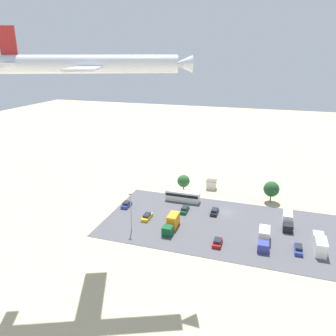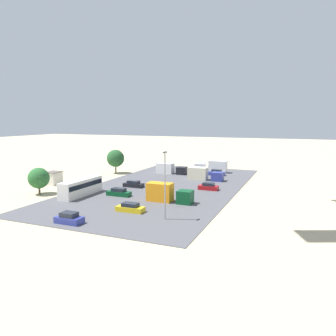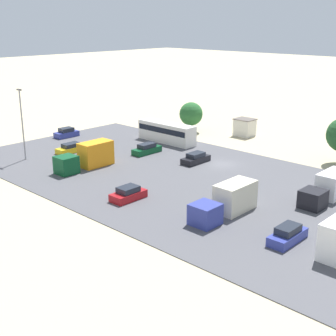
# 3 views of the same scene
# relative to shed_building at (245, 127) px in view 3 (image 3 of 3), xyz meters

# --- Properties ---
(ground_plane) EXTENTS (400.00, 400.00, 0.00)m
(ground_plane) POSITION_rel_shed_building_xyz_m (-7.38, 16.33, -1.51)
(ground_plane) COLOR tan
(parking_lot_surface) EXTENTS (62.39, 31.46, 0.08)m
(parking_lot_surface) POSITION_rel_shed_building_xyz_m (-7.38, 24.50, -1.47)
(parking_lot_surface) COLOR #4C4C51
(parking_lot_surface) RESTS_ON ground
(shed_building) EXTENTS (3.30, 2.91, 2.99)m
(shed_building) POSITION_rel_shed_building_xyz_m (0.00, 0.00, 0.00)
(shed_building) COLOR silver
(shed_building) RESTS_ON ground
(bus) EXTENTS (10.60, 2.63, 3.18)m
(bus) POSITION_rel_shed_building_xyz_m (6.60, 12.59, 0.29)
(bus) COLOR silver
(bus) RESTS_ON ground
(parked_car_0) EXTENTS (1.74, 4.77, 1.50)m
(parked_car_0) POSITION_rel_shed_building_xyz_m (4.10, 19.54, -0.80)
(parked_car_0) COLOR #0C4723
(parked_car_0) RESTS_ON ground
(parked_car_1) EXTENTS (1.87, 4.45, 1.44)m
(parked_car_1) POSITION_rel_shed_building_xyz_m (-4.34, 18.20, -0.83)
(parked_car_1) COLOR black
(parked_car_1) RESTS_ON ground
(parked_car_2) EXTENTS (2.00, 4.09, 1.49)m
(parked_car_2) POSITION_rel_shed_building_xyz_m (-7.91, 34.09, -0.80)
(parked_car_2) COLOR maroon
(parked_car_2) RESTS_ON ground
(parked_car_3) EXTENTS (1.85, 4.61, 1.41)m
(parked_car_3) POSITION_rel_shed_building_xyz_m (12.87, 26.95, -0.84)
(parked_car_3) COLOR gold
(parked_car_3) RESTS_ON ground
(parked_car_4) EXTENTS (1.79, 4.41, 1.55)m
(parked_car_4) POSITION_rel_shed_building_xyz_m (-26.13, 31.24, -0.78)
(parked_car_4) COLOR navy
(parked_car_4) RESTS_ON ground
(parked_car_5) EXTENTS (1.96, 4.01, 1.58)m
(parked_car_5) POSITION_rel_shed_building_xyz_m (21.44, 21.80, -0.77)
(parked_car_5) COLOR navy
(parked_car_5) RESTS_ON ground
(parked_truck_1) EXTENTS (2.39, 8.44, 2.80)m
(parked_truck_1) POSITION_rel_shed_building_xyz_m (-23.97, 18.73, -0.14)
(parked_truck_1) COLOR black
(parked_truck_1) RESTS_ON ground
(parked_truck_2) EXTENTS (2.51, 8.58, 3.03)m
(parked_truck_2) POSITION_rel_shed_building_xyz_m (-18.35, 29.87, -0.04)
(parked_truck_2) COLOR navy
(parked_truck_2) RESTS_ON ground
(parked_truck_3) EXTENTS (2.42, 8.40, 3.33)m
(parked_truck_3) POSITION_rel_shed_building_xyz_m (4.79, 29.94, 0.10)
(parked_truck_3) COLOR #0C4723
(parked_truck_3) RESTS_ON ground
(tree_near_shed) EXTENTS (4.15, 4.15, 5.33)m
(tree_near_shed) POSITION_rel_shed_building_xyz_m (8.68, 4.10, 1.74)
(tree_near_shed) COLOR brown
(tree_near_shed) RESTS_ON ground
(light_pole_lot_centre) EXTENTS (0.90, 0.28, 10.07)m
(light_pole_lot_centre) POSITION_rel_shed_building_xyz_m (14.51, 33.70, 4.05)
(light_pole_lot_centre) COLOR gray
(light_pole_lot_centre) RESTS_ON ground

